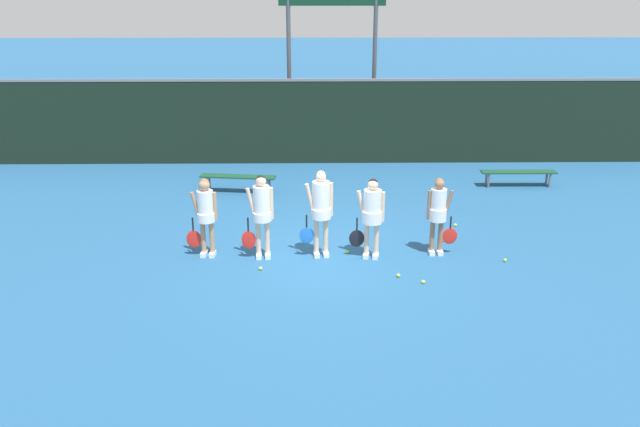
{
  "coord_description": "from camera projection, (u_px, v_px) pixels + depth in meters",
  "views": [
    {
      "loc": [
        -0.18,
        -11.85,
        5.09
      ],
      "look_at": [
        0.01,
        0.01,
        0.92
      ],
      "focal_mm": 35.0,
      "sensor_mm": 36.0,
      "label": 1
    }
  ],
  "objects": [
    {
      "name": "tennis_ball_8",
      "position": [
        258.0,
        222.0,
        14.67
      ],
      "size": [
        0.06,
        0.06,
        0.06
      ],
      "primitive_type": "sphere",
      "color": "#CCE033",
      "rests_on": "ground_plane"
    },
    {
      "name": "ground_plane",
      "position": [
        320.0,
        256.0,
        12.87
      ],
      "size": [
        140.0,
        140.0,
        0.0
      ],
      "primitive_type": "plane",
      "color": "#235684"
    },
    {
      "name": "tennis_ball_6",
      "position": [
        398.0,
        275.0,
        11.88
      ],
      "size": [
        0.07,
        0.07,
        0.07
      ],
      "primitive_type": "sphere",
      "color": "#CCE033",
      "rests_on": "ground_plane"
    },
    {
      "name": "tennis_ball_7",
      "position": [
        261.0,
        268.0,
        12.19
      ],
      "size": [
        0.07,
        0.07,
        0.07
      ],
      "primitive_type": "sphere",
      "color": "#CCE033",
      "rests_on": "ground_plane"
    },
    {
      "name": "player_2",
      "position": [
        321.0,
        206.0,
        12.52
      ],
      "size": [
        0.68,
        0.41,
        1.81
      ],
      "rotation": [
        0.0,
        0.0,
        0.1
      ],
      "color": "beige",
      "rests_on": "ground_plane"
    },
    {
      "name": "fence_windscreen",
      "position": [
        316.0,
        121.0,
        19.54
      ],
      "size": [
        60.0,
        0.08,
        2.67
      ],
      "color": "black",
      "rests_on": "ground_plane"
    },
    {
      "name": "player_1",
      "position": [
        261.0,
        210.0,
        12.46
      ],
      "size": [
        0.66,
        0.38,
        1.74
      ],
      "rotation": [
        0.0,
        0.0,
        0.06
      ],
      "color": "beige",
      "rests_on": "ground_plane"
    },
    {
      "name": "bench_far",
      "position": [
        518.0,
        173.0,
        17.43
      ],
      "size": [
        2.09,
        0.38,
        0.44
      ],
      "rotation": [
        0.0,
        0.0,
        -0.01
      ],
      "color": "#19472D",
      "rests_on": "ground_plane"
    },
    {
      "name": "tennis_ball_3",
      "position": [
        455.0,
        225.0,
        14.49
      ],
      "size": [
        0.07,
        0.07,
        0.07
      ],
      "primitive_type": "sphere",
      "color": "#CCE033",
      "rests_on": "ground_plane"
    },
    {
      "name": "player_3",
      "position": [
        372.0,
        212.0,
        12.48
      ],
      "size": [
        0.7,
        0.41,
        1.67
      ],
      "rotation": [
        0.0,
        0.0,
        -0.21
      ],
      "color": "beige",
      "rests_on": "ground_plane"
    },
    {
      "name": "tennis_ball_5",
      "position": [
        423.0,
        282.0,
        11.62
      ],
      "size": [
        0.07,
        0.07,
        0.07
      ],
      "primitive_type": "sphere",
      "color": "#CCE033",
      "rests_on": "ground_plane"
    },
    {
      "name": "bench_courtside",
      "position": [
        238.0,
        178.0,
        16.88
      ],
      "size": [
        2.08,
        0.63,
        0.47
      ],
      "rotation": [
        0.0,
        0.0,
        -0.13
      ],
      "color": "#19472D",
      "rests_on": "ground_plane"
    },
    {
      "name": "scoreboard",
      "position": [
        332.0,
        8.0,
        19.72
      ],
      "size": [
        3.4,
        0.15,
        6.05
      ],
      "color": "#515156",
      "rests_on": "ground_plane"
    },
    {
      "name": "tennis_ball_1",
      "position": [
        443.0,
        240.0,
        13.62
      ],
      "size": [
        0.07,
        0.07,
        0.07
      ],
      "primitive_type": "sphere",
      "color": "#CCE033",
      "rests_on": "ground_plane"
    },
    {
      "name": "tennis_ball_0",
      "position": [
        325.0,
        247.0,
        13.25
      ],
      "size": [
        0.07,
        0.07,
        0.07
      ],
      "primitive_type": "sphere",
      "color": "#CCE033",
      "rests_on": "ground_plane"
    },
    {
      "name": "player_4",
      "position": [
        438.0,
        210.0,
        12.67
      ],
      "size": [
        0.66,
        0.36,
        1.63
      ],
      "rotation": [
        0.0,
        0.0,
        0.01
      ],
      "color": "#8C664C",
      "rests_on": "ground_plane"
    },
    {
      "name": "player_0",
      "position": [
        205.0,
        211.0,
        12.57
      ],
      "size": [
        0.67,
        0.37,
        1.64
      ],
      "rotation": [
        0.0,
        0.0,
        -0.08
      ],
      "color": "tan",
      "rests_on": "ground_plane"
    },
    {
      "name": "tennis_ball_2",
      "position": [
        347.0,
        252.0,
        12.98
      ],
      "size": [
        0.07,
        0.07,
        0.07
      ],
      "primitive_type": "sphere",
      "color": "#CCE033",
      "rests_on": "ground_plane"
    },
    {
      "name": "tennis_ball_4",
      "position": [
        505.0,
        260.0,
        12.58
      ],
      "size": [
        0.06,
        0.06,
        0.06
      ],
      "primitive_type": "sphere",
      "color": "#CCE033",
      "rests_on": "ground_plane"
    }
  ]
}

